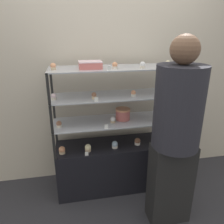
% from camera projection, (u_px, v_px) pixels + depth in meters
% --- Properties ---
extents(ground_plane, '(20.00, 20.00, 0.00)m').
position_uv_depth(ground_plane, '(112.00, 185.00, 2.70)').
color(ground_plane, '#2D2D33').
extents(back_wall, '(8.00, 0.05, 2.60)m').
position_uv_depth(back_wall, '(106.00, 75.00, 2.58)').
color(back_wall, beige).
rests_on(back_wall, ground_plane).
extents(display_base, '(1.27, 0.43, 0.57)m').
position_uv_depth(display_base, '(112.00, 165.00, 2.60)').
color(display_base, black).
rests_on(display_base, ground_plane).
extents(display_riser_lower, '(1.27, 0.43, 0.29)m').
position_uv_depth(display_riser_lower, '(112.00, 122.00, 2.41)').
color(display_riser_lower, black).
rests_on(display_riser_lower, display_base).
extents(display_riser_middle, '(1.27, 0.43, 0.29)m').
position_uv_depth(display_riser_middle, '(112.00, 97.00, 2.31)').
color(display_riser_middle, black).
rests_on(display_riser_middle, display_riser_lower).
extents(display_riser_upper, '(1.27, 0.43, 0.29)m').
position_uv_depth(display_riser_upper, '(112.00, 69.00, 2.21)').
color(display_riser_upper, black).
rests_on(display_riser_upper, display_riser_middle).
extents(layer_cake_centerpiece, '(0.16, 0.16, 0.13)m').
position_uv_depth(layer_cake_centerpiece, '(123.00, 114.00, 2.42)').
color(layer_cake_centerpiece, '#C66660').
rests_on(layer_cake_centerpiece, display_riser_lower).
extents(sheet_cake_frosted, '(0.22, 0.18, 0.07)m').
position_uv_depth(sheet_cake_frosted, '(90.00, 65.00, 2.13)').
color(sheet_cake_frosted, '#C66660').
rests_on(sheet_cake_frosted, display_riser_upper).
extents(cupcake_0, '(0.07, 0.07, 0.08)m').
position_uv_depth(cupcake_0, '(62.00, 150.00, 2.30)').
color(cupcake_0, '#CCB28C').
rests_on(cupcake_0, display_base).
extents(cupcake_1, '(0.07, 0.07, 0.08)m').
position_uv_depth(cupcake_1, '(88.00, 148.00, 2.35)').
color(cupcake_1, '#CCB28C').
rests_on(cupcake_1, display_base).
extents(cupcake_2, '(0.07, 0.07, 0.08)m').
position_uv_depth(cupcake_2, '(115.00, 145.00, 2.41)').
color(cupcake_2, white).
rests_on(cupcake_2, display_base).
extents(cupcake_3, '(0.07, 0.07, 0.08)m').
position_uv_depth(cupcake_3, '(137.00, 141.00, 2.49)').
color(cupcake_3, white).
rests_on(cupcake_3, display_base).
extents(cupcake_4, '(0.07, 0.07, 0.08)m').
position_uv_depth(cupcake_4, '(161.00, 139.00, 2.55)').
color(cupcake_4, '#CCB28C').
rests_on(cupcake_4, display_base).
extents(price_tag_0, '(0.04, 0.00, 0.04)m').
position_uv_depth(price_tag_0, '(87.00, 154.00, 2.26)').
color(price_tag_0, white).
rests_on(price_tag_0, display_base).
extents(cupcake_5, '(0.06, 0.06, 0.07)m').
position_uv_depth(cupcake_5, '(59.00, 124.00, 2.23)').
color(cupcake_5, beige).
rests_on(cupcake_5, display_riser_lower).
extents(cupcake_6, '(0.06, 0.06, 0.07)m').
position_uv_depth(cupcake_6, '(113.00, 120.00, 2.35)').
color(cupcake_6, '#CCB28C').
rests_on(cupcake_6, display_riser_lower).
extents(cupcake_7, '(0.06, 0.06, 0.07)m').
position_uv_depth(cupcake_7, '(162.00, 116.00, 2.45)').
color(cupcake_7, white).
rests_on(cupcake_7, display_riser_lower).
extents(price_tag_1, '(0.04, 0.00, 0.04)m').
position_uv_depth(price_tag_1, '(106.00, 127.00, 2.20)').
color(price_tag_1, white).
rests_on(price_tag_1, display_riser_lower).
extents(cupcake_8, '(0.05, 0.05, 0.07)m').
position_uv_depth(cupcake_8, '(54.00, 97.00, 2.13)').
color(cupcake_8, beige).
rests_on(cupcake_8, display_riser_middle).
extents(cupcake_9, '(0.05, 0.05, 0.07)m').
position_uv_depth(cupcake_9, '(94.00, 96.00, 2.17)').
color(cupcake_9, '#CCB28C').
rests_on(cupcake_9, display_riser_middle).
extents(cupcake_10, '(0.05, 0.05, 0.07)m').
position_uv_depth(cupcake_10, '(133.00, 93.00, 2.25)').
color(cupcake_10, white).
rests_on(cupcake_10, display_riser_middle).
extents(cupcake_11, '(0.05, 0.05, 0.07)m').
position_uv_depth(cupcake_11, '(165.00, 91.00, 2.34)').
color(cupcake_11, beige).
rests_on(cupcake_11, display_riser_middle).
extents(price_tag_2, '(0.04, 0.00, 0.04)m').
position_uv_depth(price_tag_2, '(96.00, 99.00, 2.08)').
color(price_tag_2, white).
rests_on(price_tag_2, display_riser_middle).
extents(cupcake_12, '(0.05, 0.05, 0.07)m').
position_uv_depth(cupcake_12, '(53.00, 66.00, 2.05)').
color(cupcake_12, '#CCB28C').
rests_on(cupcake_12, display_riser_upper).
extents(cupcake_13, '(0.05, 0.05, 0.07)m').
position_uv_depth(cupcake_13, '(115.00, 66.00, 2.10)').
color(cupcake_13, beige).
rests_on(cupcake_13, display_riser_upper).
extents(cupcake_14, '(0.05, 0.05, 0.07)m').
position_uv_depth(cupcake_14, '(143.00, 65.00, 2.14)').
color(cupcake_14, beige).
rests_on(cupcake_14, display_riser_upper).
extents(cupcake_15, '(0.05, 0.05, 0.07)m').
position_uv_depth(cupcake_15, '(168.00, 64.00, 2.22)').
color(cupcake_15, '#CCB28C').
rests_on(cupcake_15, display_riser_upper).
extents(price_tag_3, '(0.04, 0.00, 0.04)m').
position_uv_depth(price_tag_3, '(109.00, 68.00, 2.00)').
color(price_tag_3, white).
rests_on(price_tag_3, display_riser_upper).
extents(customer_figure, '(0.41, 0.41, 1.77)m').
position_uv_depth(customer_figure, '(176.00, 133.00, 1.91)').
color(customer_figure, black).
rests_on(customer_figure, ground_plane).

